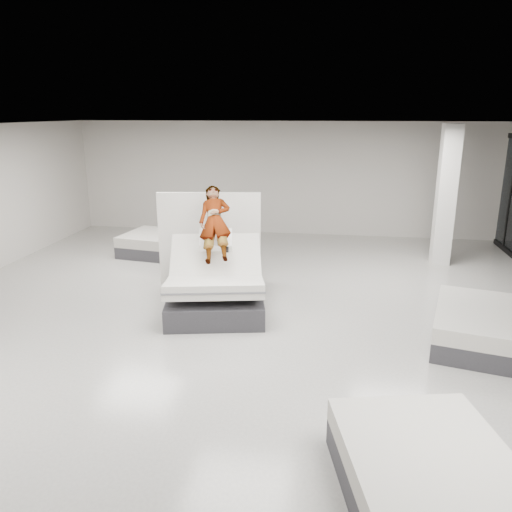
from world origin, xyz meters
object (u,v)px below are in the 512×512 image
Objects in this scene: hero_bed at (216,287)px; remote at (227,250)px; divider_panel at (210,238)px; flat_bed_left_far at (164,244)px; flat_bed_right_far at (487,328)px; flat_bed_right_near at (430,482)px; person at (215,235)px; column at (446,196)px.

remote is at bearing 4.03° from hero_bed.
flat_bed_left_far is at bearing 122.83° from divider_panel.
flat_bed_right_near is at bearing -111.99° from flat_bed_right_far.
column is (4.62, 3.24, 0.30)m from person.
hero_bed is 1.17× the size of flat_bed_left_far.
divider_panel is at bearing 97.70° from person.
person is at bearing -79.27° from divider_panel.
hero_bed reaches higher than flat_bed_right_near.
person is 3.74m from flat_bed_left_far.
flat_bed_right_near is (3.43, -5.73, -0.68)m from divider_panel.
flat_bed_right_far is at bearing -32.60° from divider_panel.
column is (4.55, 3.56, 1.19)m from hero_bed.
flat_bed_right_near is at bearing -68.36° from person.
flat_bed_right_near is 9.15m from flat_bed_left_far.
flat_bed_left_far is at bearing -177.56° from column.
column is (6.65, 0.28, 1.34)m from flat_bed_left_far.
person is 0.72× the size of flat_bed_right_near.
column is at bearing 27.62° from remote.
flat_bed_right_far is at bearing -91.68° from column.
remote is (0.29, -0.30, -0.18)m from person.
person reaches higher than flat_bed_right_near.
divider_panel is at bearing -48.55° from flat_bed_left_far.
person is at bearing 101.64° from hero_bed.
divider_panel reaches higher than flat_bed_right_far.
flat_bed_left_far is 6.79m from column.
divider_panel is at bearing 156.03° from flat_bed_right_far.
remote is at bearing -54.51° from flat_bed_left_far.
hero_bed is 1.09× the size of flat_bed_right_far.
person is 5.65m from column.
hero_bed is at bearing 170.16° from flat_bed_right_far.
hero_bed is at bearing -80.95° from divider_panel.
column reaches higher than person.
column is (1.57, 7.89, 1.33)m from flat_bed_right_near.
person is 0.77× the size of divider_panel.
column is at bearing 38.00° from hero_bed.
divider_panel is (-0.38, 1.08, -0.35)m from person.
person is 0.76× the size of flat_bed_left_far.
flat_bed_right_far is (4.87, -2.17, -0.68)m from divider_panel.
flat_bed_right_near is at bearing -67.72° from divider_panel.
remote is at bearing -57.85° from person.
flat_bed_right_far is 4.52m from column.
divider_panel is 6.71m from flat_bed_right_near.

